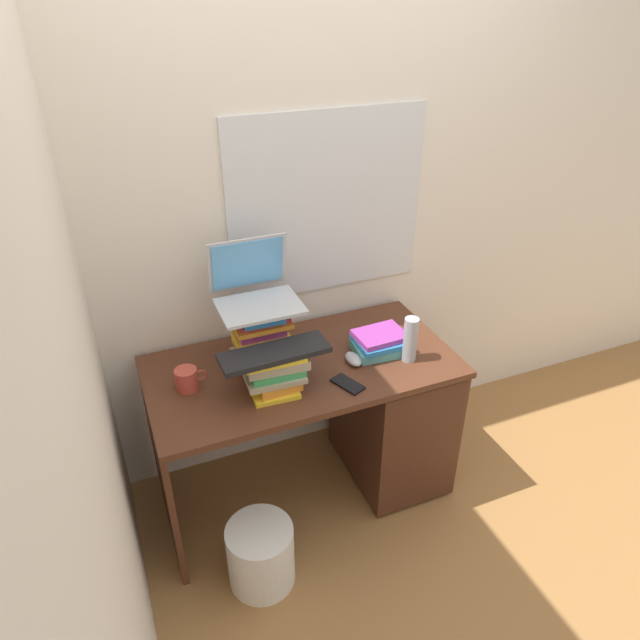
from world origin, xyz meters
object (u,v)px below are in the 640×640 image
book_stack_tall (261,337)px  cell_phone (348,384)px  book_stack_keyboard_riser (275,372)px  keyboard (275,353)px  book_stack_side (380,342)px  laptop (255,288)px  mug (187,379)px  water_bottle (410,340)px  desk (370,410)px  computer_mouse (353,359)px  wastebasket (261,555)px

book_stack_tall → cell_phone: (0.27, -0.27, -0.13)m
book_stack_keyboard_riser → keyboard: bearing=-92.1°
book_stack_tall → book_stack_side: 0.52m
laptop → book_stack_side: bearing=-18.3°
mug → water_bottle: 0.92m
desk → book_stack_tall: size_ratio=4.80×
book_stack_tall → keyboard: book_stack_tall is taller
book_stack_tall → mug: size_ratio=2.16×
book_stack_tall → book_stack_side: size_ratio=1.14×
book_stack_tall → laptop: laptop is taller
desk → book_stack_side: book_stack_side is taller
desk → book_stack_keyboard_riser: (-0.48, -0.10, 0.42)m
keyboard → book_stack_side: bearing=8.8°
book_stack_side → computer_mouse: bearing=-165.9°
book_stack_keyboard_riser → book_stack_side: 0.51m
keyboard → computer_mouse: size_ratio=4.04×
book_stack_tall → mug: (-0.32, -0.05, -0.09)m
book_stack_tall → wastebasket: bearing=-111.9°
book_stack_tall → keyboard: (-0.01, -0.20, 0.05)m
wastebasket → desk: bearing=28.9°
book_stack_keyboard_riser → wastebasket: (-0.18, -0.26, -0.67)m
desk → cell_phone: size_ratio=9.49×
book_stack_tall → water_bottle: book_stack_tall is taller
keyboard → computer_mouse: 0.40m
book_stack_tall → keyboard: size_ratio=0.64×
mug → wastebasket: bearing=-71.1°
cell_phone → book_stack_keyboard_riser: bearing=141.9°
desk → book_stack_keyboard_riser: bearing=-168.2°
computer_mouse → mug: bearing=172.5°
laptop → computer_mouse: (0.35, -0.20, -0.31)m
mug → book_stack_tall: bearing=8.4°
laptop → water_bottle: 0.68m
book_stack_side → laptop: (-0.49, 0.16, 0.28)m
desk → mug: (-0.80, 0.04, 0.38)m
book_stack_side → book_stack_keyboard_riser: bearing=-169.9°
book_stack_tall → laptop: (0.00, 0.06, 0.19)m
desk → book_stack_side: bearing=-25.6°
desk → book_stack_tall: 0.67m
book_stack_side → mug: bearing=176.2°
laptop → mug: size_ratio=2.63×
computer_mouse → book_stack_side: bearing=14.1°
book_stack_side → computer_mouse: (-0.14, -0.04, -0.03)m
keyboard → mug: keyboard is taller
book_stack_keyboard_riser → book_stack_side: size_ratio=1.09×
book_stack_keyboard_riser → book_stack_tall: bearing=88.5°
book_stack_side → book_stack_tall: bearing=168.4°
book_stack_keyboard_riser → mug: size_ratio=2.07×
keyboard → cell_phone: size_ratio=3.09×
mug → cell_phone: mug is taller
book_stack_side → water_bottle: (0.09, -0.10, 0.06)m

